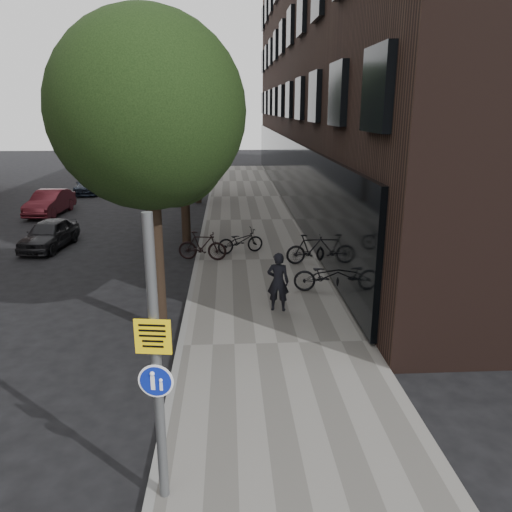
{
  "coord_description": "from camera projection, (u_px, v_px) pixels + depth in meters",
  "views": [
    {
      "loc": [
        -0.83,
        -7.15,
        5.37
      ],
      "look_at": [
        -0.21,
        4.13,
        2.0
      ],
      "focal_mm": 35.0,
      "sensor_mm": 36.0,
      "label": 1
    }
  ],
  "objects": [
    {
      "name": "street_tree_near",
      "position": [
        152.0,
        120.0,
        11.27
      ],
      "size": [
        4.4,
        4.4,
        7.5
      ],
      "color": "black",
      "rests_on": "ground"
    },
    {
      "name": "street_tree_far",
      "position": [
        197.0,
        112.0,
        28.01
      ],
      "size": [
        5.0,
        5.0,
        7.8
      ],
      "color": "black",
      "rests_on": "ground"
    },
    {
      "name": "parked_car_mid",
      "position": [
        50.0,
        202.0,
        25.91
      ],
      "size": [
        1.64,
        3.94,
        1.27
      ],
      "primitive_type": "imported",
      "rotation": [
        0.0,
        0.0,
        -0.08
      ],
      "color": "#54181F",
      "rests_on": "ground"
    },
    {
      "name": "parked_car_far",
      "position": [
        89.0,
        185.0,
        32.42
      ],
      "size": [
        1.91,
        3.91,
        1.1
      ],
      "primitive_type": "imported",
      "rotation": [
        0.0,
        0.0,
        0.1
      ],
      "color": "black",
      "rests_on": "ground"
    },
    {
      "name": "pedestrian",
      "position": [
        278.0,
        282.0,
        13.26
      ],
      "size": [
        0.65,
        0.49,
        1.61
      ],
      "primitive_type": "imported",
      "rotation": [
        0.0,
        0.0,
        2.94
      ],
      "color": "black",
      "rests_on": "sidewalk"
    },
    {
      "name": "ground",
      "position": [
        282.0,
        439.0,
        8.42
      ],
      "size": [
        120.0,
        120.0,
        0.0
      ],
      "primitive_type": "plane",
      "color": "black",
      "rests_on": "ground"
    },
    {
      "name": "parked_bike_curb_near",
      "position": [
        240.0,
        241.0,
        18.66
      ],
      "size": [
        1.86,
        1.1,
        0.93
      ],
      "primitive_type": "imported",
      "rotation": [
        0.0,
        0.0,
        1.87
      ],
      "color": "black",
      "rests_on": "sidewalk"
    },
    {
      "name": "parked_car_near",
      "position": [
        49.0,
        234.0,
        19.71
      ],
      "size": [
        1.74,
        3.51,
        1.15
      ],
      "primitive_type": "imported",
      "rotation": [
        0.0,
        0.0,
        -0.12
      ],
      "color": "black",
      "rests_on": "ground"
    },
    {
      "name": "parked_bike_curb_far",
      "position": [
        202.0,
        246.0,
        17.76
      ],
      "size": [
        1.8,
        0.77,
        1.05
      ],
      "primitive_type": "imported",
      "rotation": [
        0.0,
        0.0,
        1.41
      ],
      "color": "black",
      "rests_on": "sidewalk"
    },
    {
      "name": "signpost",
      "position": [
        157.0,
        364.0,
        6.47
      ],
      "size": [
        0.47,
        0.14,
        4.07
      ],
      "rotation": [
        0.0,
        0.0,
        -0.13
      ],
      "color": "#595B5E",
      "rests_on": "sidewalk"
    },
    {
      "name": "building_right_dark_brick",
      "position": [
        396.0,
        39.0,
        27.35
      ],
      "size": [
        12.0,
        40.0,
        18.0
      ],
      "primitive_type": "cube",
      "color": "black",
      "rests_on": "ground"
    },
    {
      "name": "parked_bike_facade_near",
      "position": [
        326.0,
        276.0,
        14.69
      ],
      "size": [
        1.96,
        0.9,
        0.99
      ],
      "primitive_type": "imported",
      "rotation": [
        0.0,
        0.0,
        1.44
      ],
      "color": "black",
      "rests_on": "sidewalk"
    },
    {
      "name": "parked_bike_facade_far",
      "position": [
        311.0,
        249.0,
        17.34
      ],
      "size": [
        1.8,
        0.67,
        1.05
      ],
      "primitive_type": "imported",
      "rotation": [
        0.0,
        0.0,
        1.67
      ],
      "color": "black",
      "rests_on": "sidewalk"
    },
    {
      "name": "street_tree_mid",
      "position": [
        184.0,
        114.0,
        19.4
      ],
      "size": [
        5.0,
        5.0,
        7.8
      ],
      "color": "black",
      "rests_on": "ground"
    },
    {
      "name": "curb_edge",
      "position": [
        197.0,
        262.0,
        17.87
      ],
      "size": [
        0.15,
        60.0,
        0.13
      ],
      "primitive_type": "cube",
      "color": "slate",
      "rests_on": "ground"
    },
    {
      "name": "sidewalk",
      "position": [
        260.0,
        261.0,
        17.99
      ],
      "size": [
        4.5,
        60.0,
        0.12
      ],
      "primitive_type": "cube",
      "color": "slate",
      "rests_on": "ground"
    }
  ]
}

